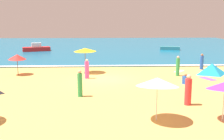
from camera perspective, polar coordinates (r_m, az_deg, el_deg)
name	(u,v)px	position (r m, az deg, el deg)	size (l,w,h in m)	color
ground_plane	(104,79)	(23.31, -1.57, -1.91)	(60.00, 60.00, 0.00)	#E0A856
ocean_water	(103,46)	(51.01, -1.95, 4.88)	(60.00, 44.00, 0.10)	#146B93
wave_breaker_foam	(104,66)	(29.47, -1.72, 0.91)	(57.00, 0.70, 0.01)	white
beach_umbrella_1	(157,82)	(13.70, 9.28, -2.43)	(2.49, 2.51, 2.29)	silver
beach_umbrella_5	(17,57)	(26.37, -18.87, 2.56)	(2.15, 2.16, 1.90)	#4C3823
beach_umbrella_6	(85,50)	(25.91, -5.54, 4.14)	(2.85, 2.86, 2.36)	#4C3823
beach_tent	(212,69)	(26.83, 19.73, 0.21)	(2.65, 2.33, 1.01)	#1999D8
beachgoer_2	(87,69)	(23.63, -5.18, 0.14)	(0.47, 0.47, 1.66)	#D84CA5
beachgoer_3	(188,91)	(16.86, 15.33, -4.11)	(0.50, 0.50, 1.83)	red
beachgoer_4	(202,62)	(29.18, 17.90, 1.57)	(0.48, 0.48, 1.58)	blue
beachgoer_5	(178,67)	(25.23, 13.31, 0.70)	(0.47, 0.47, 1.78)	green
beachgoer_6	(185,79)	(22.29, 14.81, -1.89)	(0.50, 0.50, 0.83)	blue
beachgoer_9	(80,84)	(18.13, -6.59, -2.86)	(0.45, 0.45, 1.76)	green
beach_towel_1	(208,79)	(24.83, 19.05, -1.70)	(1.24, 1.71, 0.01)	#D84CA5
beach_towel_4	(179,71)	(27.63, 13.57, -0.23)	(1.37, 1.59, 0.01)	white
small_boat_0	(170,48)	(45.44, 11.77, 4.39)	(3.19, 1.62, 0.54)	teal
small_boat_1	(36,48)	(44.39, -15.22, 4.31)	(4.30, 2.58, 1.27)	red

